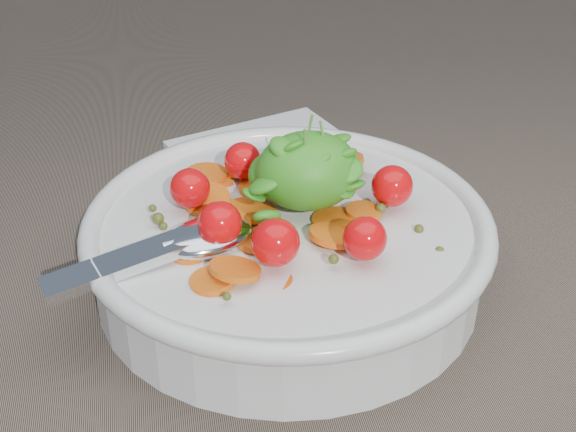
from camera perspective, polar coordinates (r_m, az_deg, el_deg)
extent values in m
plane|color=#726051|center=(0.60, -1.56, -3.34)|extent=(6.00, 6.00, 0.00)
cylinder|color=silver|center=(0.56, 0.00, -2.65)|extent=(0.27, 0.27, 0.05)
torus|color=silver|center=(0.55, 0.00, -0.43)|extent=(0.28, 0.28, 0.01)
cylinder|color=silver|center=(0.57, 0.00, -4.50)|extent=(0.13, 0.13, 0.01)
cylinder|color=brown|center=(0.56, 0.00, -2.65)|extent=(0.24, 0.24, 0.04)
cylinder|color=orange|center=(0.52, -7.04, -2.58)|extent=(0.04, 0.03, 0.01)
cylinder|color=orange|center=(0.53, -4.26, -0.59)|extent=(0.03, 0.03, 0.01)
cylinder|color=orange|center=(0.59, -5.21, 2.15)|extent=(0.04, 0.04, 0.01)
cylinder|color=orange|center=(0.55, 3.32, -0.25)|extent=(0.04, 0.04, 0.01)
cylinder|color=orange|center=(0.52, -0.81, -1.47)|extent=(0.03, 0.03, 0.01)
cylinder|color=orange|center=(0.53, -2.06, -1.77)|extent=(0.05, 0.05, 0.01)
cylinder|color=orange|center=(0.55, -2.62, 0.41)|extent=(0.04, 0.04, 0.01)
cylinder|color=orange|center=(0.60, -0.79, 2.26)|extent=(0.03, 0.03, 0.01)
cylinder|color=orange|center=(0.58, -2.25, 2.09)|extent=(0.03, 0.03, 0.01)
cylinder|color=orange|center=(0.56, -5.76, 1.17)|extent=(0.04, 0.04, 0.01)
cylinder|color=orange|center=(0.49, -5.36, -4.58)|extent=(0.04, 0.04, 0.01)
cylinder|color=orange|center=(0.61, -3.17, 3.23)|extent=(0.04, 0.04, 0.02)
cylinder|color=orange|center=(0.53, -7.23, -2.17)|extent=(0.04, 0.04, 0.01)
cylinder|color=orange|center=(0.55, 6.18, -1.07)|extent=(0.03, 0.03, 0.01)
cylinder|color=orange|center=(0.52, 3.22, -1.38)|extent=(0.04, 0.05, 0.01)
cylinder|color=orange|center=(0.49, -1.18, -4.75)|extent=(0.04, 0.04, 0.01)
cylinder|color=orange|center=(0.58, 0.39, 2.36)|extent=(0.04, 0.04, 0.01)
cylinder|color=orange|center=(0.60, -5.86, 2.93)|extent=(0.04, 0.04, 0.00)
cylinder|color=orange|center=(0.55, 5.40, 0.31)|extent=(0.03, 0.03, 0.01)
cylinder|color=orange|center=(0.61, 3.83, 3.83)|extent=(0.05, 0.05, 0.01)
cylinder|color=orange|center=(0.49, -3.78, -3.81)|extent=(0.04, 0.04, 0.01)
cylinder|color=orange|center=(0.54, -4.85, -0.46)|extent=(0.04, 0.04, 0.01)
sphere|color=#48521B|center=(0.50, 3.27, -3.09)|extent=(0.01, 0.01, 0.01)
sphere|color=#48521B|center=(0.55, -8.85, -0.72)|extent=(0.01, 0.01, 0.01)
sphere|color=#48521B|center=(0.55, -9.22, -0.18)|extent=(0.01, 0.01, 0.01)
sphere|color=#48521B|center=(0.54, 9.30, -0.91)|extent=(0.01, 0.01, 0.01)
sphere|color=#48521B|center=(0.51, 0.53, -2.11)|extent=(0.01, 0.01, 0.01)
sphere|color=#48521B|center=(0.55, -5.12, 0.07)|extent=(0.01, 0.01, 0.01)
sphere|color=#48521B|center=(0.50, -3.31, -3.87)|extent=(0.01, 0.01, 0.01)
sphere|color=#48521B|center=(0.59, -1.72, 2.25)|extent=(0.01, 0.01, 0.01)
sphere|color=#48521B|center=(0.47, -4.36, -5.74)|extent=(0.01, 0.01, 0.01)
sphere|color=#48521B|center=(0.56, -9.60, 0.56)|extent=(0.01, 0.01, 0.01)
sphere|color=#48521B|center=(0.53, 5.90, -1.44)|extent=(0.01, 0.01, 0.01)
sphere|color=#48521B|center=(0.55, -4.39, -0.14)|extent=(0.01, 0.01, 0.01)
sphere|color=#48521B|center=(0.55, 6.63, 0.54)|extent=(0.01, 0.01, 0.01)
sphere|color=#48521B|center=(0.55, 3.32, -0.37)|extent=(0.01, 0.01, 0.01)
sphere|color=#48521B|center=(0.57, 5.63, 0.93)|extent=(0.01, 0.01, 0.01)
sphere|color=#48521B|center=(0.53, 10.72, -2.50)|extent=(0.01, 0.01, 0.01)
sphere|color=#48521B|center=(0.55, 3.51, -0.06)|extent=(0.01, 0.01, 0.01)
sphere|color=red|center=(0.56, 7.42, 2.13)|extent=(0.03, 0.03, 0.03)
sphere|color=red|center=(0.58, 1.97, 3.95)|extent=(0.03, 0.03, 0.03)
sphere|color=red|center=(0.59, -3.23, 3.94)|extent=(0.03, 0.03, 0.03)
sphere|color=red|center=(0.55, -6.99, 1.96)|extent=(0.03, 0.03, 0.03)
sphere|color=red|center=(0.51, -4.86, -0.52)|extent=(0.03, 0.03, 0.03)
sphere|color=red|center=(0.49, -0.89, -1.89)|extent=(0.03, 0.03, 0.03)
sphere|color=red|center=(0.50, 5.48, -1.61)|extent=(0.03, 0.03, 0.03)
ellipsoid|color=green|center=(0.54, 1.42, 3.24)|extent=(0.07, 0.06, 0.05)
ellipsoid|color=green|center=(0.55, -0.73, 2.94)|extent=(0.04, 0.04, 0.03)
ellipsoid|color=green|center=(0.53, 4.12, 4.34)|extent=(0.02, 0.02, 0.02)
ellipsoid|color=green|center=(0.53, 2.40, 3.96)|extent=(0.03, 0.03, 0.01)
ellipsoid|color=green|center=(0.51, -1.52, -0.03)|extent=(0.03, 0.03, 0.02)
ellipsoid|color=green|center=(0.53, -0.26, 4.75)|extent=(0.03, 0.03, 0.02)
ellipsoid|color=green|center=(0.53, 4.17, 3.33)|extent=(0.02, 0.02, 0.02)
ellipsoid|color=green|center=(0.54, 1.74, 5.08)|extent=(0.03, 0.03, 0.01)
ellipsoid|color=green|center=(0.54, 1.78, 5.33)|extent=(0.03, 0.03, 0.02)
ellipsoid|color=green|center=(0.53, 1.70, 4.36)|extent=(0.02, 0.02, 0.01)
ellipsoid|color=green|center=(0.52, 0.53, 3.29)|extent=(0.02, 0.02, 0.01)
ellipsoid|color=green|center=(0.53, 0.81, 2.92)|extent=(0.03, 0.03, 0.02)
ellipsoid|color=green|center=(0.55, 3.65, 5.46)|extent=(0.03, 0.03, 0.01)
ellipsoid|color=green|center=(0.53, -2.43, 1.51)|extent=(0.02, 0.02, 0.01)
ellipsoid|color=green|center=(0.53, 2.35, 5.04)|extent=(0.02, 0.02, 0.01)
ellipsoid|color=green|center=(0.53, 3.56, 4.13)|extent=(0.02, 0.02, 0.01)
ellipsoid|color=green|center=(0.53, 3.93, 2.02)|extent=(0.03, 0.03, 0.02)
ellipsoid|color=green|center=(0.54, 1.31, 3.73)|extent=(0.03, 0.03, 0.02)
ellipsoid|color=green|center=(0.53, 0.41, 4.97)|extent=(0.03, 0.02, 0.02)
ellipsoid|color=green|center=(0.56, 1.53, 5.01)|extent=(0.03, 0.02, 0.02)
ellipsoid|color=green|center=(0.53, -1.51, 2.35)|extent=(0.03, 0.03, 0.02)
ellipsoid|color=green|center=(0.55, 3.19, 3.58)|extent=(0.02, 0.02, 0.02)
ellipsoid|color=green|center=(0.54, 4.35, 2.11)|extent=(0.03, 0.03, 0.02)
ellipsoid|color=green|center=(0.52, 2.03, 4.05)|extent=(0.03, 0.03, 0.02)
ellipsoid|color=green|center=(0.55, 4.11, 3.85)|extent=(0.03, 0.03, 0.02)
ellipsoid|color=green|center=(0.53, 1.56, 4.52)|extent=(0.03, 0.03, 0.02)
ellipsoid|color=green|center=(0.54, 0.78, 4.86)|extent=(0.03, 0.02, 0.02)
ellipsoid|color=green|center=(0.52, -0.19, 2.98)|extent=(0.02, 0.02, 0.02)
cylinder|color=#4C8C33|center=(0.54, 2.71, 4.38)|extent=(0.01, 0.01, 0.05)
cylinder|color=#4C8C33|center=(0.55, 1.31, 4.96)|extent=(0.01, 0.00, 0.05)
cylinder|color=#4C8C33|center=(0.53, 1.23, 3.87)|extent=(0.00, 0.00, 0.05)
ellipsoid|color=silver|center=(0.52, -5.76, -1.51)|extent=(0.07, 0.06, 0.02)
cube|color=silver|center=(0.51, -10.79, -2.99)|extent=(0.12, 0.06, 0.02)
cylinder|color=silver|center=(0.52, -7.75, -1.98)|extent=(0.02, 0.02, 0.01)
cube|color=white|center=(0.74, -1.21, 4.40)|extent=(0.19, 0.18, 0.01)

